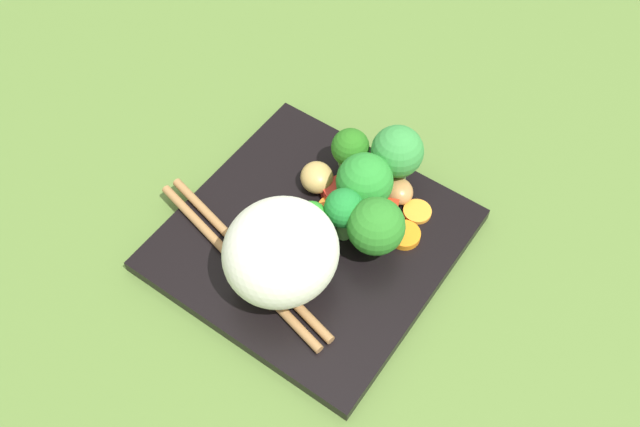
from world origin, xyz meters
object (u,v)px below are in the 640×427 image
carrot_slice_0 (336,211)px  chopstick_pair (243,259)px  broccoli_floret_5 (376,227)px  square_plate (312,240)px  rice_mound (281,252)px

carrot_slice_0 → chopstick_pair: 9.80cm
broccoli_floret_5 → chopstick_pair: size_ratio=0.29×
carrot_slice_0 → chopstick_pair: (-3.82, -9.03, 0.07)cm
square_plate → chopstick_pair: size_ratio=1.09×
rice_mound → chopstick_pair: size_ratio=0.45×
square_plate → broccoli_floret_5: 7.10cm
square_plate → rice_mound: 7.34cm
chopstick_pair → broccoli_floret_5: bearing=54.8°
carrot_slice_0 → rice_mound: bearing=-88.5°
broccoli_floret_5 → rice_mound: bearing=-123.7°
chopstick_pair → square_plate: bearing=72.6°
broccoli_floret_5 → chopstick_pair: bearing=-139.0°
rice_mound → broccoli_floret_5: rice_mound is taller
square_plate → chopstick_pair: 6.72cm
carrot_slice_0 → chopstick_pair: chopstick_pair is taller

